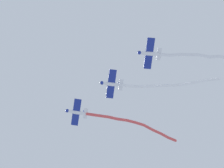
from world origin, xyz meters
TOP-DOWN VIEW (x-y plane):
  - airplane_lead at (-4.93, 1.70)m, footprint 5.63×7.34m
  - smoke_trail_lead at (-19.66, 4.52)m, footprint 25.40×3.50m
  - airplane_left_wing at (-8.90, 12.11)m, footprint 5.63×7.29m
  - smoke_trail_left_wing at (-21.35, 18.54)m, footprint 20.25×12.43m
  - airplane_right_wing at (-12.87, 22.52)m, footprint 5.61×7.25m
  - smoke_trail_right_wing at (-23.10, 27.25)m, footprint 16.59×7.49m

SIDE VIEW (x-z plane):
  - airplane_lead at x=-4.93m, z-range 61.50..63.32m
  - airplane_left_wing at x=-8.90m, z-range 61.75..63.57m
  - airplane_right_wing at x=-12.87m, z-range 62.00..63.82m
  - smoke_trail_left_wing at x=-21.35m, z-range 62.14..64.49m
  - smoke_trail_right_wing at x=-23.10m, z-range 62.56..64.08m
  - smoke_trail_lead at x=-19.66m, z-range 62.17..66.03m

